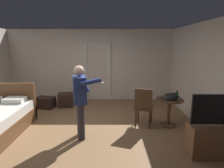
{
  "coord_description": "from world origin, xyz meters",
  "views": [
    {
      "loc": [
        0.77,
        -4.08,
        2.01
      ],
      "look_at": [
        0.79,
        0.19,
        1.11
      ],
      "focal_mm": 29.61,
      "sensor_mm": 36.0,
      "label": 1
    }
  ],
  "objects_px": {
    "suitcase_dark": "(65,100)",
    "bottle_on_table": "(176,96)",
    "laptop": "(169,97)",
    "wooden_chair": "(143,106)",
    "tv_flatscreen": "(213,137)",
    "side_table": "(168,108)",
    "person_blue_shirt": "(80,97)",
    "suitcase_small": "(45,103)"
  },
  "relations": [
    {
      "from": "side_table",
      "to": "wooden_chair",
      "type": "height_order",
      "value": "wooden_chair"
    },
    {
      "from": "tv_flatscreen",
      "to": "wooden_chair",
      "type": "relative_size",
      "value": 1.19
    },
    {
      "from": "wooden_chair",
      "to": "laptop",
      "type": "bearing_deg",
      "value": 1.6
    },
    {
      "from": "laptop",
      "to": "wooden_chair",
      "type": "relative_size",
      "value": 0.43
    },
    {
      "from": "side_table",
      "to": "suitcase_dark",
      "type": "relative_size",
      "value": 1.49
    },
    {
      "from": "wooden_chair",
      "to": "suitcase_small",
      "type": "relative_size",
      "value": 1.71
    },
    {
      "from": "person_blue_shirt",
      "to": "wooden_chair",
      "type": "bearing_deg",
      "value": 20.56
    },
    {
      "from": "laptop",
      "to": "bottle_on_table",
      "type": "bearing_deg",
      "value": -14.48
    },
    {
      "from": "bottle_on_table",
      "to": "suitcase_small",
      "type": "distance_m",
      "value": 4.07
    },
    {
      "from": "laptop",
      "to": "suitcase_dark",
      "type": "bearing_deg",
      "value": 152.98
    },
    {
      "from": "laptop",
      "to": "person_blue_shirt",
      "type": "xyz_separation_m",
      "value": [
        -2.1,
        -0.57,
        0.17
      ]
    },
    {
      "from": "side_table",
      "to": "wooden_chair",
      "type": "distance_m",
      "value": 0.66
    },
    {
      "from": "suitcase_dark",
      "to": "suitcase_small",
      "type": "relative_size",
      "value": 0.81
    },
    {
      "from": "wooden_chair",
      "to": "suitcase_dark",
      "type": "relative_size",
      "value": 2.11
    },
    {
      "from": "suitcase_dark",
      "to": "suitcase_small",
      "type": "distance_m",
      "value": 0.66
    },
    {
      "from": "wooden_chair",
      "to": "person_blue_shirt",
      "type": "xyz_separation_m",
      "value": [
        -1.46,
        -0.55,
        0.37
      ]
    },
    {
      "from": "tv_flatscreen",
      "to": "side_table",
      "type": "height_order",
      "value": "tv_flatscreen"
    },
    {
      "from": "tv_flatscreen",
      "to": "person_blue_shirt",
      "type": "distance_m",
      "value": 2.71
    },
    {
      "from": "bottle_on_table",
      "to": "wooden_chair",
      "type": "xyz_separation_m",
      "value": [
        -0.79,
        0.02,
        -0.26
      ]
    },
    {
      "from": "tv_flatscreen",
      "to": "suitcase_dark",
      "type": "bearing_deg",
      "value": 140.88
    },
    {
      "from": "tv_flatscreen",
      "to": "bottle_on_table",
      "type": "height_order",
      "value": "tv_flatscreen"
    },
    {
      "from": "side_table",
      "to": "bottle_on_table",
      "type": "bearing_deg",
      "value": -29.74
    },
    {
      "from": "person_blue_shirt",
      "to": "suitcase_dark",
      "type": "relative_size",
      "value": 3.41
    },
    {
      "from": "side_table",
      "to": "suitcase_small",
      "type": "xyz_separation_m",
      "value": [
        -3.62,
        1.36,
        -0.3
      ]
    },
    {
      "from": "suitcase_dark",
      "to": "bottle_on_table",
      "type": "bearing_deg",
      "value": -33.18
    },
    {
      "from": "side_table",
      "to": "person_blue_shirt",
      "type": "bearing_deg",
      "value": -164.0
    },
    {
      "from": "bottle_on_table",
      "to": "suitcase_dark",
      "type": "relative_size",
      "value": 0.52
    },
    {
      "from": "wooden_chair",
      "to": "person_blue_shirt",
      "type": "distance_m",
      "value": 1.61
    },
    {
      "from": "tv_flatscreen",
      "to": "wooden_chair",
      "type": "height_order",
      "value": "tv_flatscreen"
    },
    {
      "from": "suitcase_dark",
      "to": "suitcase_small",
      "type": "xyz_separation_m",
      "value": [
        -0.65,
        -0.11,
        -0.06
      ]
    },
    {
      "from": "laptop",
      "to": "person_blue_shirt",
      "type": "height_order",
      "value": "person_blue_shirt"
    },
    {
      "from": "tv_flatscreen",
      "to": "suitcase_small",
      "type": "distance_m",
      "value": 4.86
    },
    {
      "from": "tv_flatscreen",
      "to": "bottle_on_table",
      "type": "xyz_separation_m",
      "value": [
        -0.3,
        1.23,
        0.44
      ]
    },
    {
      "from": "laptop",
      "to": "tv_flatscreen",
      "type": "bearing_deg",
      "value": -70.27
    },
    {
      "from": "suitcase_small",
      "to": "wooden_chair",
      "type": "bearing_deg",
      "value": -13.92
    },
    {
      "from": "suitcase_small",
      "to": "tv_flatscreen",
      "type": "bearing_deg",
      "value": -21.68
    },
    {
      "from": "tv_flatscreen",
      "to": "wooden_chair",
      "type": "distance_m",
      "value": 1.67
    },
    {
      "from": "bottle_on_table",
      "to": "person_blue_shirt",
      "type": "relative_size",
      "value": 0.15
    },
    {
      "from": "person_blue_shirt",
      "to": "side_table",
      "type": "bearing_deg",
      "value": 16.0
    },
    {
      "from": "side_table",
      "to": "bottle_on_table",
      "type": "height_order",
      "value": "bottle_on_table"
    },
    {
      "from": "side_table",
      "to": "suitcase_dark",
      "type": "xyz_separation_m",
      "value": [
        -2.97,
        1.47,
        -0.24
      ]
    },
    {
      "from": "tv_flatscreen",
      "to": "suitcase_small",
      "type": "height_order",
      "value": "tv_flatscreen"
    }
  ]
}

